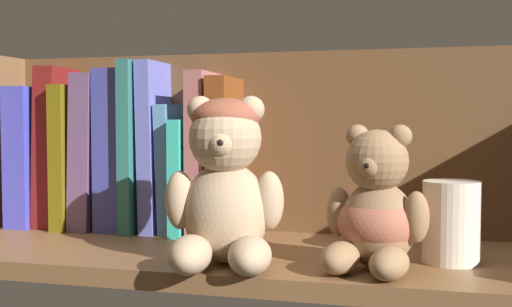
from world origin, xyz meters
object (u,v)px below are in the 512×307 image
at_px(teddy_bear_larger, 225,185).
at_px(teddy_bear_smaller, 376,213).
at_px(book_3, 99,151).
at_px(book_6, 160,147).
at_px(pillar_candle, 451,222).
at_px(book_9, 209,153).
at_px(book_0, 38,156).
at_px(book_8, 192,175).
at_px(book_4, 124,150).
at_px(book_10, 230,156).
at_px(book_7, 176,168).
at_px(book_5, 144,146).
at_px(book_1, 61,147).
at_px(book_2, 80,156).

xyz_separation_m(teddy_bear_larger, teddy_bear_smaller, (0.15, 0.02, -0.03)).
bearing_deg(book_3, book_6, 0.00).
distance_m(teddy_bear_smaller, pillar_candle, 0.09).
xyz_separation_m(book_6, teddy_bear_larger, (0.15, -0.18, -0.03)).
distance_m(book_9, teddy_bear_larger, 0.20).
relative_size(book_0, teddy_bear_larger, 1.12).
bearing_deg(book_8, pillar_candle, -18.94).
bearing_deg(book_4, teddy_bear_smaller, -24.27).
bearing_deg(book_0, book_10, 0.00).
distance_m(book_6, book_7, 0.04).
xyz_separation_m(book_5, book_8, (0.07, 0.00, -0.04)).
distance_m(book_6, book_8, 0.06).
height_order(book_0, book_8, book_0).
xyz_separation_m(book_1, book_7, (0.18, 0.00, -0.03)).
bearing_deg(pillar_candle, teddy_bear_smaller, -147.53).
xyz_separation_m(book_7, book_10, (0.08, 0.00, 0.02)).
xyz_separation_m(book_9, pillar_candle, (0.31, -0.11, -0.06)).
bearing_deg(book_7, book_9, 0.00).
relative_size(book_6, book_10, 1.11).
relative_size(book_4, pillar_candle, 2.53).
height_order(book_5, book_10, book_5).
bearing_deg(book_6, book_10, 0.00).
height_order(book_9, pillar_candle, book_9).
bearing_deg(book_5, book_8, 0.00).
distance_m(book_7, teddy_bear_smaller, 0.32).
distance_m(book_2, book_6, 0.12).
bearing_deg(book_4, book_3, 180.00).
bearing_deg(teddy_bear_smaller, book_7, 149.98).
bearing_deg(book_8, book_10, 0.00).
distance_m(book_3, book_6, 0.09).
relative_size(book_8, teddy_bear_smaller, 1.04).
height_order(book_2, book_8, book_2).
distance_m(book_9, teddy_bear_smaller, 0.29).
relative_size(book_2, teddy_bear_smaller, 1.36).
xyz_separation_m(book_8, teddy_bear_smaller, (0.26, -0.16, -0.02)).
distance_m(book_8, teddy_bear_larger, 0.21).
xyz_separation_m(book_5, pillar_candle, (0.40, -0.11, -0.07)).
height_order(book_1, book_8, book_1).
bearing_deg(book_8, book_2, 180.00).
relative_size(book_2, teddy_bear_larger, 1.13).
xyz_separation_m(book_5, book_7, (0.05, 0.00, -0.03)).
xyz_separation_m(book_0, book_1, (0.04, 0.00, 0.01)).
bearing_deg(book_7, pillar_candle, -17.84).
bearing_deg(book_6, book_1, 180.00).
height_order(book_1, book_2, book_1).
xyz_separation_m(book_4, pillar_candle, (0.43, -0.11, -0.07)).
relative_size(book_3, teddy_bear_larger, 1.21).
distance_m(book_0, book_10, 0.29).
bearing_deg(book_3, teddy_bear_larger, -36.66).
relative_size(book_6, book_8, 1.51).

